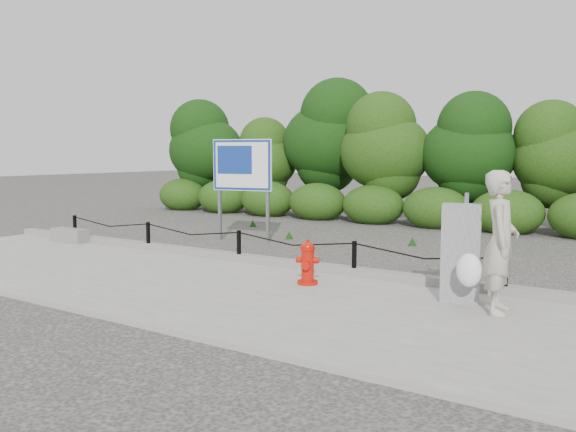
% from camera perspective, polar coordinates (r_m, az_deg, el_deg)
% --- Properties ---
extents(ground, '(90.00, 90.00, 0.00)m').
position_cam_1_polar(ground, '(11.82, -4.60, -4.62)').
color(ground, '#2D2B28').
rests_on(ground, ground).
extents(sidewalk, '(14.00, 4.00, 0.08)m').
position_cam_1_polar(sidewalk, '(10.36, -11.58, -6.01)').
color(sidewalk, gray).
rests_on(sidewalk, ground).
extents(curb, '(14.00, 0.22, 0.14)m').
position_cam_1_polar(curb, '(11.84, -4.46, -3.87)').
color(curb, slate).
rests_on(curb, sidewalk).
extents(chain_barrier, '(10.06, 0.06, 0.60)m').
position_cam_1_polar(chain_barrier, '(11.75, -4.62, -2.43)').
color(chain_barrier, black).
rests_on(chain_barrier, sidewalk).
extents(treeline, '(20.40, 3.71, 4.57)m').
position_cam_1_polar(treeline, '(19.16, 14.16, 6.74)').
color(treeline, black).
rests_on(treeline, ground).
extents(fire_hydrant, '(0.43, 0.43, 0.71)m').
position_cam_1_polar(fire_hydrant, '(9.70, 1.83, -4.43)').
color(fire_hydrant, '#C01207').
rests_on(fire_hydrant, sidewalk).
extents(pedestrian, '(0.80, 0.76, 1.87)m').
position_cam_1_polar(pedestrian, '(8.36, 19.09, -2.49)').
color(pedestrian, '#B2AA98').
rests_on(pedestrian, sidewalk).
extents(concrete_block, '(0.99, 0.38, 0.31)m').
position_cam_1_polar(concrete_block, '(15.14, -19.76, -1.71)').
color(concrete_block, slate).
rests_on(concrete_block, sidewalk).
extents(utility_cabinet, '(0.59, 0.44, 1.52)m').
position_cam_1_polar(utility_cabinet, '(8.85, 15.87, -3.35)').
color(utility_cabinet, '#9C9C9F').
rests_on(utility_cabinet, sidewalk).
extents(advertising_sign, '(1.53, 0.42, 2.49)m').
position_cam_1_polar(advertising_sign, '(14.84, -4.32, 4.35)').
color(advertising_sign, slate).
rests_on(advertising_sign, ground).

